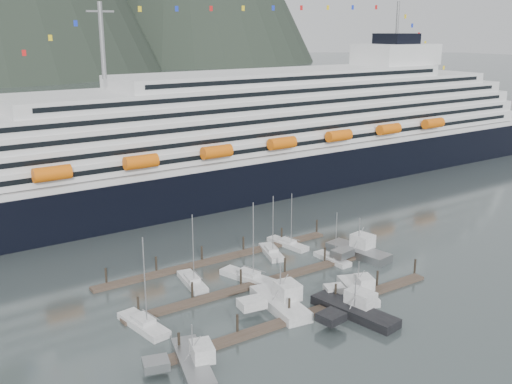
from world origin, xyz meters
The scene contains 16 objects.
ground centered at (0.00, 0.00, 0.00)m, with size 1600.00×1600.00×0.00m, color #3F4A4A.
cruise_ship centered at (30.03, 54.94, 12.04)m, with size 210.00×30.40×50.30m.
dock_near centered at (-4.93, -9.95, 0.31)m, with size 48.18×2.28×3.20m.
dock_mid centered at (-4.93, 3.05, 0.31)m, with size 48.18×2.28×3.20m.
dock_far centered at (-4.93, 16.05, 0.31)m, with size 48.18×2.28×3.20m.
sailboat_a centered at (-27.00, 0.11, 0.44)m, with size 4.13×10.13×14.38m.
sailboat_b centered at (-5.53, 5.59, 0.43)m, with size 5.76×11.00×14.30m.
sailboat_c centered at (-14.18, 9.33, 0.41)m, with size 3.88×9.35×12.80m.
sailboat_f centered at (4.46, 12.86, 0.41)m, with size 4.98×8.87×12.03m.
sailboat_g centered at (9.74, 14.79, 0.39)m, with size 3.63×9.59×11.17m.
sailboat_h centered at (11.69, 3.95, 0.38)m, with size 2.38×7.97×9.85m.
trawler_a centered at (-26.33, -12.95, 0.86)m, with size 9.57×12.52×6.61m.
trawler_b centered at (-7.48, -5.78, 1.00)m, with size 9.90×12.98×8.20m.
trawler_c centered at (0.14, -13.90, 0.91)m, with size 10.32×14.46×7.19m.
trawler_d centered at (5.61, -8.85, 0.82)m, with size 8.86×10.90×6.19m.
trawler_e centered at (17.34, 3.28, 1.00)m, with size 9.90×12.97×8.16m.
Camera 1 is at (-56.99, -72.01, 41.12)m, focal length 42.00 mm.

